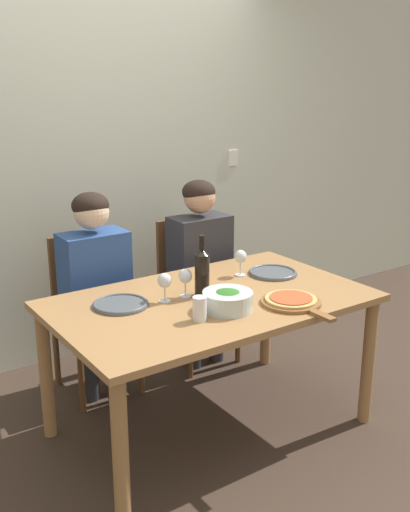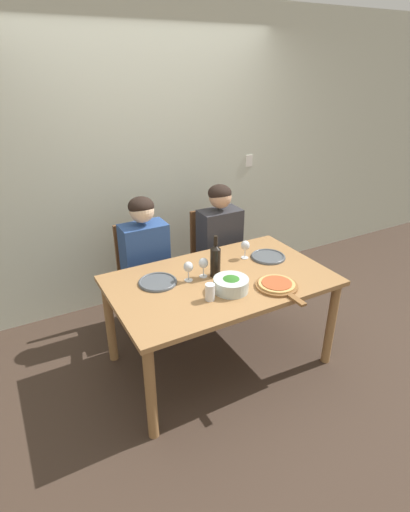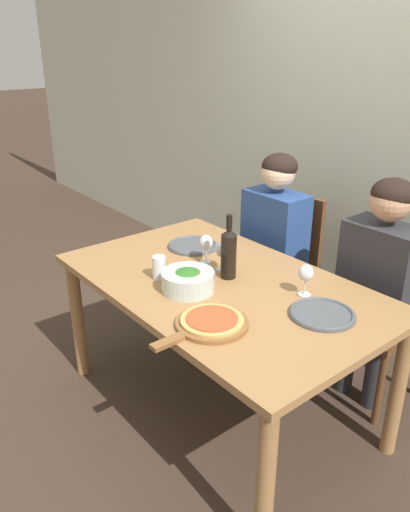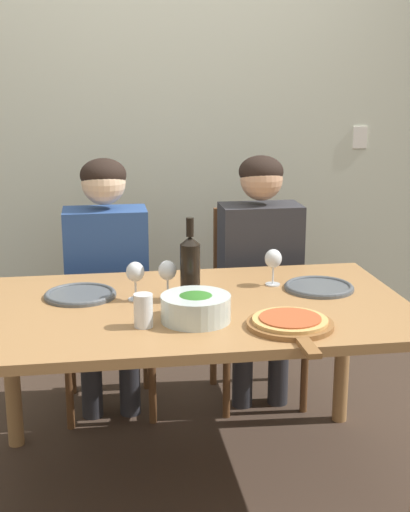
{
  "view_description": "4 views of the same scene",
  "coord_description": "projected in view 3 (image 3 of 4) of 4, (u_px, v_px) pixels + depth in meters",
  "views": [
    {
      "loc": [
        -1.65,
        -2.35,
        1.84
      ],
      "look_at": [
        0.04,
        0.11,
        0.94
      ],
      "focal_mm": 42.0,
      "sensor_mm": 36.0,
      "label": 1
    },
    {
      "loc": [
        -1.33,
        -2.18,
        2.18
      ],
      "look_at": [
        -0.04,
        0.16,
        0.88
      ],
      "focal_mm": 28.0,
      "sensor_mm": 36.0,
      "label": 2
    },
    {
      "loc": [
        1.62,
        -1.42,
        1.81
      ],
      "look_at": [
        -0.13,
        0.0,
        0.84
      ],
      "focal_mm": 35.0,
      "sensor_mm": 36.0,
      "label": 3
    },
    {
      "loc": [
        -0.36,
        -2.52,
        1.6
      ],
      "look_at": [
        0.05,
        0.09,
        0.92
      ],
      "focal_mm": 50.0,
      "sensor_mm": 36.0,
      "label": 4
    }
  ],
  "objects": [
    {
      "name": "wine_glass_right",
      "position": [
        306.0,
        274.0,
        2.22
      ],
      "size": [
        0.07,
        0.07,
        0.15
      ],
      "color": "silver",
      "rests_on": "dining_table"
    },
    {
      "name": "back_wall",
      "position": [
        391.0,
        128.0,
        2.91
      ],
      "size": [
        10.0,
        0.06,
        2.7
      ],
      "color": "beige",
      "rests_on": "ground"
    },
    {
      "name": "dinner_plate_right",
      "position": [
        322.0,
        314.0,
        2.09
      ],
      "size": [
        0.28,
        0.28,
        0.02
      ],
      "color": "#4C5156",
      "rests_on": "dining_table"
    },
    {
      "name": "ground_plane",
      "position": [
        219.0,
        406.0,
        2.69
      ],
      "size": [
        40.0,
        40.0,
        0.0
      ],
      "primitive_type": "plane",
      "color": "#3D2D23"
    },
    {
      "name": "dining_table",
      "position": [
        221.0,
        298.0,
        2.43
      ],
      "size": [
        1.61,
        0.97,
        0.75
      ],
      "color": "#9E7042",
      "rests_on": "ground"
    },
    {
      "name": "dinner_plate_left",
      "position": [
        193.0,
        245.0,
        2.79
      ],
      "size": [
        0.28,
        0.28,
        0.02
      ],
      "color": "#4C5156",
      "rests_on": "dining_table"
    },
    {
      "name": "wine_bottle",
      "position": [
        229.0,
        252.0,
        2.39
      ],
      "size": [
        0.08,
        0.08,
        0.32
      ],
      "color": "black",
      "rests_on": "dining_table"
    },
    {
      "name": "wine_glass_centre",
      "position": [
        222.0,
        251.0,
        2.47
      ],
      "size": [
        0.07,
        0.07,
        0.15
      ],
      "color": "silver",
      "rests_on": "dining_table"
    },
    {
      "name": "person_man",
      "position": [
        378.0,
        274.0,
        2.51
      ],
      "size": [
        0.47,
        0.51,
        1.22
      ],
      "color": "#28282D",
      "rests_on": "ground"
    },
    {
      "name": "person_woman",
      "position": [
        273.0,
        234.0,
        3.03
      ],
      "size": [
        0.47,
        0.51,
        1.22
      ],
      "color": "#28282D",
      "rests_on": "ground"
    },
    {
      "name": "broccoli_bowl",
      "position": [
        188.0,
        281.0,
        2.29
      ],
      "size": [
        0.25,
        0.25,
        0.1
      ],
      "color": "silver",
      "rests_on": "dining_table"
    },
    {
      "name": "water_tumbler",
      "position": [
        159.0,
        268.0,
        2.4
      ],
      "size": [
        0.07,
        0.07,
        0.12
      ],
      "color": "silver",
      "rests_on": "dining_table"
    },
    {
      "name": "pizza_on_board",
      "position": [
        210.0,
        323.0,
        2.01
      ],
      "size": [
        0.3,
        0.44,
        0.04
      ],
      "color": "brown",
      "rests_on": "dining_table"
    },
    {
      "name": "wine_glass_left",
      "position": [
        206.0,
        244.0,
        2.56
      ],
      "size": [
        0.07,
        0.07,
        0.15
      ],
      "color": "silver",
      "rests_on": "dining_table"
    },
    {
      "name": "chair_left",
      "position": [
        283.0,
        264.0,
        3.19
      ],
      "size": [
        0.42,
        0.42,
        0.94
      ],
      "color": "brown",
      "rests_on": "ground"
    },
    {
      "name": "chair_right",
      "position": [
        384.0,
        307.0,
        2.67
      ],
      "size": [
        0.42,
        0.42,
        0.94
      ],
      "color": "brown",
      "rests_on": "ground"
    }
  ]
}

